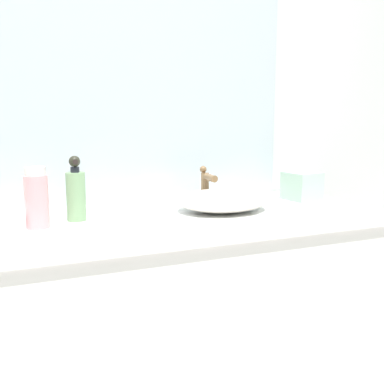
# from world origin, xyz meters

# --- Properties ---
(bathroom_wall_rear) EXTENTS (6.00, 0.06, 2.60)m
(bathroom_wall_rear) POSITION_xyz_m (0.00, 0.73, 1.30)
(bathroom_wall_rear) COLOR silver
(bathroom_wall_rear) RESTS_ON ground
(vanity_counter) EXTENTS (1.65, 0.60, 0.86)m
(vanity_counter) POSITION_xyz_m (0.10, 0.39, 0.43)
(vanity_counter) COLOR white
(vanity_counter) RESTS_ON ground
(wall_mirror_panel) EXTENTS (1.32, 0.01, 1.14)m
(wall_mirror_panel) POSITION_xyz_m (0.10, 0.69, 1.43)
(wall_mirror_panel) COLOR #B2BCC6
(wall_mirror_panel) RESTS_ON vanity_counter
(sink_basin) EXTENTS (0.35, 0.28, 0.08)m
(sink_basin) POSITION_xyz_m (0.35, 0.38, 0.90)
(sink_basin) COLOR silver
(sink_basin) RESTS_ON vanity_counter
(faucet) EXTENTS (0.03, 0.13, 0.15)m
(faucet) POSITION_xyz_m (0.35, 0.53, 0.95)
(faucet) COLOR brown
(faucet) RESTS_ON vanity_counter
(soap_dispenser) EXTENTS (0.06, 0.06, 0.22)m
(soap_dispenser) POSITION_xyz_m (-0.18, 0.42, 0.96)
(soap_dispenser) COLOR #7EA475
(soap_dispenser) RESTS_ON vanity_counter
(lotion_bottle) EXTENTS (0.07, 0.07, 0.19)m
(lotion_bottle) POSITION_xyz_m (-0.30, 0.36, 0.96)
(lotion_bottle) COLOR pink
(lotion_bottle) RESTS_ON vanity_counter
(tissue_box) EXTENTS (0.15, 0.15, 0.16)m
(tissue_box) POSITION_xyz_m (0.76, 0.46, 0.93)
(tissue_box) COLOR #ACCCB8
(tissue_box) RESTS_ON vanity_counter
(candle_jar) EXTENTS (0.05, 0.05, 0.04)m
(candle_jar) POSITION_xyz_m (0.09, 0.42, 0.88)
(candle_jar) COLOR silver
(candle_jar) RESTS_ON vanity_counter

